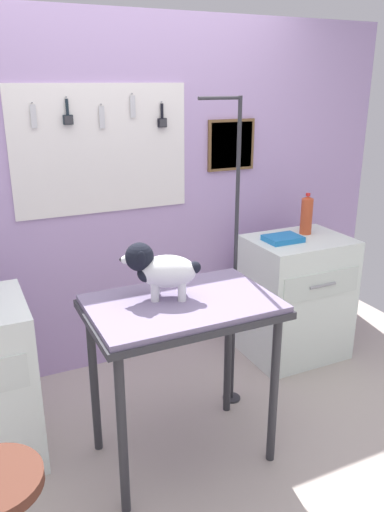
% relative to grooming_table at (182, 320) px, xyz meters
% --- Properties ---
extents(ground, '(4.40, 4.00, 0.04)m').
position_rel_grooming_table_xyz_m(ground, '(0.08, -0.17, -0.81)').
color(ground, '#B4A79D').
extents(rear_wall_panel, '(4.00, 0.11, 2.30)m').
position_rel_grooming_table_xyz_m(rear_wall_panel, '(0.08, 1.11, 0.37)').
color(rear_wall_panel, '#B596CC').
rests_on(rear_wall_panel, ground).
extents(grooming_table, '(0.92, 0.59, 0.89)m').
position_rel_grooming_table_xyz_m(grooming_table, '(0.00, 0.00, 0.00)').
color(grooming_table, '#2D2D33').
rests_on(grooming_table, ground).
extents(grooming_arm, '(0.29, 0.11, 1.82)m').
position_rel_grooming_table_xyz_m(grooming_arm, '(0.47, 0.32, 0.07)').
color(grooming_arm, '#2D2D33').
rests_on(grooming_arm, ground).
extents(dog, '(0.37, 0.27, 0.28)m').
position_rel_grooming_table_xyz_m(dog, '(-0.08, 0.08, 0.25)').
color(dog, white).
rests_on(dog, grooming_table).
extents(cabinet_right, '(0.68, 0.54, 0.88)m').
position_rel_grooming_table_xyz_m(cabinet_right, '(1.17, 0.63, -0.35)').
color(cabinet_right, white).
rests_on(cabinet_right, ground).
extents(soda_bottle, '(0.08, 0.08, 0.29)m').
position_rel_grooming_table_xyz_m(soda_bottle, '(1.27, 0.71, 0.22)').
color(soda_bottle, '#BE4726').
rests_on(soda_bottle, cabinet_right).
extents(supply_tray, '(0.24, 0.18, 0.04)m').
position_rel_grooming_table_xyz_m(supply_tray, '(1.03, 0.63, 0.10)').
color(supply_tray, '#1F78C2').
rests_on(supply_tray, cabinet_right).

